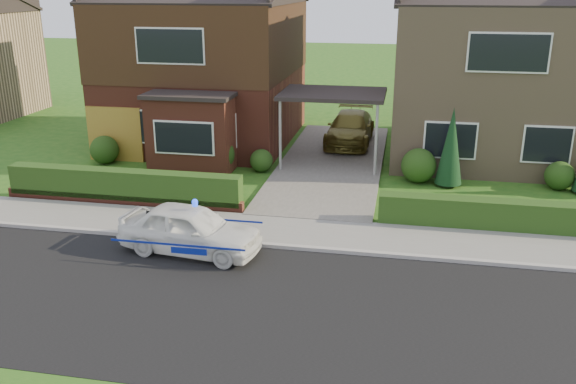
# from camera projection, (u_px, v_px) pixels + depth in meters

# --- Properties ---
(ground) EXTENTS (120.00, 120.00, 0.00)m
(ground) POSITION_uv_depth(u_px,v_px,m) (268.00, 308.00, 12.95)
(ground) COLOR #215416
(ground) RESTS_ON ground
(road) EXTENTS (60.00, 6.00, 0.02)m
(road) POSITION_uv_depth(u_px,v_px,m) (268.00, 308.00, 12.95)
(road) COLOR black
(road) RESTS_ON ground
(kerb) EXTENTS (60.00, 0.16, 0.12)m
(kerb) POSITION_uv_depth(u_px,v_px,m) (294.00, 248.00, 15.77)
(kerb) COLOR #9E9993
(kerb) RESTS_ON ground
(sidewalk) EXTENTS (60.00, 2.00, 0.10)m
(sidewalk) POSITION_uv_depth(u_px,v_px,m) (301.00, 232.00, 16.74)
(sidewalk) COLOR slate
(sidewalk) RESTS_ON ground
(driveway) EXTENTS (3.80, 12.00, 0.12)m
(driveway) POSITION_uv_depth(u_px,v_px,m) (331.00, 163.00, 23.15)
(driveway) COLOR #666059
(driveway) RESTS_ON ground
(house_left) EXTENTS (7.50, 9.53, 7.25)m
(house_left) POSITION_uv_depth(u_px,v_px,m) (206.00, 51.00, 25.65)
(house_left) COLOR brown
(house_left) RESTS_ON ground
(house_right) EXTENTS (7.50, 8.06, 7.25)m
(house_right) POSITION_uv_depth(u_px,v_px,m) (491.00, 61.00, 23.71)
(house_right) COLOR #967A5C
(house_right) RESTS_ON ground
(carport_link) EXTENTS (3.80, 3.00, 2.77)m
(carport_link) POSITION_uv_depth(u_px,v_px,m) (333.00, 95.00, 22.26)
(carport_link) COLOR black
(carport_link) RESTS_ON ground
(garage_door) EXTENTS (2.20, 0.10, 2.10)m
(garage_door) POSITION_uv_depth(u_px,v_px,m) (115.00, 134.00, 23.33)
(garage_door) COLOR olive
(garage_door) RESTS_ON ground
(dwarf_wall) EXTENTS (7.70, 0.25, 0.36)m
(dwarf_wall) POSITION_uv_depth(u_px,v_px,m) (123.00, 200.00, 18.85)
(dwarf_wall) COLOR brown
(dwarf_wall) RESTS_ON ground
(hedge_left) EXTENTS (7.50, 0.55, 0.90)m
(hedge_left) POSITION_uv_depth(u_px,v_px,m) (125.00, 204.00, 19.05)
(hedge_left) COLOR #1B3A12
(hedge_left) RESTS_ON ground
(hedge_right) EXTENTS (7.50, 0.55, 0.80)m
(hedge_right) POSITION_uv_depth(u_px,v_px,m) (514.00, 232.00, 16.88)
(hedge_right) COLOR #1B3A12
(hedge_right) RESTS_ON ground
(shrub_left_far) EXTENTS (1.08, 1.08, 1.08)m
(shrub_left_far) POSITION_uv_depth(u_px,v_px,m) (104.00, 150.00, 23.12)
(shrub_left_far) COLOR #1B3A12
(shrub_left_far) RESTS_ON ground
(shrub_left_mid) EXTENTS (1.32, 1.32, 1.32)m
(shrub_left_mid) POSITION_uv_depth(u_px,v_px,m) (217.00, 154.00, 22.09)
(shrub_left_mid) COLOR #1B3A12
(shrub_left_mid) RESTS_ON ground
(shrub_left_near) EXTENTS (0.84, 0.84, 0.84)m
(shrub_left_near) POSITION_uv_depth(u_px,v_px,m) (261.00, 161.00, 22.16)
(shrub_left_near) COLOR #1B3A12
(shrub_left_near) RESTS_ON ground
(shrub_right_near) EXTENTS (1.20, 1.20, 1.20)m
(shrub_right_near) POSITION_uv_depth(u_px,v_px,m) (419.00, 166.00, 20.91)
(shrub_right_near) COLOR #1B3A12
(shrub_right_near) RESTS_ON ground
(shrub_right_mid) EXTENTS (0.96, 0.96, 0.96)m
(shrub_right_mid) POSITION_uv_depth(u_px,v_px,m) (559.00, 176.00, 20.22)
(shrub_right_mid) COLOR #1B3A12
(shrub_right_mid) RESTS_ON ground
(conifer_a) EXTENTS (0.90, 0.90, 2.60)m
(conifer_a) POSITION_uv_depth(u_px,v_px,m) (451.00, 149.00, 20.32)
(conifer_a) COLOR black
(conifer_a) RESTS_ON ground
(police_car) EXTENTS (3.37, 3.82, 1.41)m
(police_car) POSITION_uv_depth(u_px,v_px,m) (190.00, 230.00, 15.43)
(police_car) COLOR white
(police_car) RESTS_ON ground
(driveway_car) EXTENTS (1.89, 4.45, 1.28)m
(driveway_car) POSITION_uv_depth(u_px,v_px,m) (350.00, 128.00, 25.58)
(driveway_car) COLOR brown
(driveway_car) RESTS_ON driveway
(potted_plant_a) EXTENTS (0.47, 0.36, 0.79)m
(potted_plant_a) POSITION_uv_depth(u_px,v_px,m) (214.00, 163.00, 21.90)
(potted_plant_a) COLOR gray
(potted_plant_a) RESTS_ON ground
(potted_plant_b) EXTENTS (0.49, 0.49, 0.70)m
(potted_plant_b) POSITION_uv_depth(u_px,v_px,m) (222.00, 188.00, 19.39)
(potted_plant_b) COLOR gray
(potted_plant_b) RESTS_ON ground
(potted_plant_c) EXTENTS (0.49, 0.49, 0.71)m
(potted_plant_c) POSITION_uv_depth(u_px,v_px,m) (235.00, 189.00, 19.26)
(potted_plant_c) COLOR gray
(potted_plant_c) RESTS_ON ground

